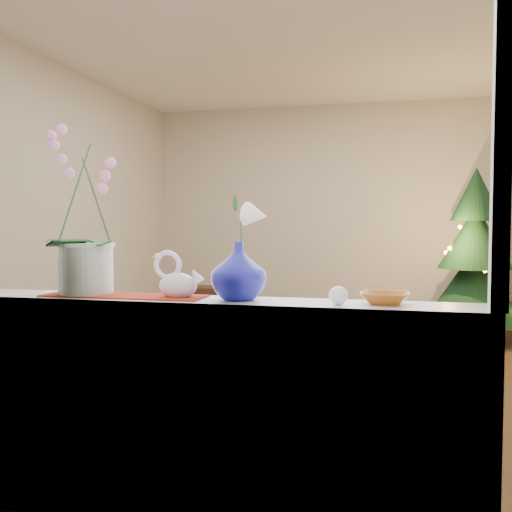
{
  "coord_description": "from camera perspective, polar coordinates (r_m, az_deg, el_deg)",
  "views": [
    {
      "loc": [
        0.73,
        -4.57,
        1.22
      ],
      "look_at": [
        -0.04,
        -1.4,
        1.05
      ],
      "focal_mm": 40.0,
      "sensor_mm": 36.0,
      "label": 1
    }
  ],
  "objects": [
    {
      "name": "ground",
      "position": [
        4.78,
        4.5,
        -11.74
      ],
      "size": [
        5.0,
        5.0,
        0.0
      ],
      "primitive_type": "plane",
      "color": "#392317",
      "rests_on": "ground"
    },
    {
      "name": "wall_back",
      "position": [
        7.11,
        7.73,
        4.06
      ],
      "size": [
        4.5,
        0.1,
        2.7
      ],
      "primitive_type": "cube",
      "color": "beige",
      "rests_on": "ground"
    },
    {
      "name": "wall_front",
      "position": [
        2.19,
        -5.78,
        6.46
      ],
      "size": [
        4.5,
        0.1,
        2.7
      ],
      "primitive_type": "cube",
      "color": "beige",
      "rests_on": "ground"
    },
    {
      "name": "wall_left",
      "position": [
        5.45,
        -19.56,
        4.24
      ],
      "size": [
        0.1,
        5.0,
        2.7
      ],
      "primitive_type": "cube",
      "color": "beige",
      "rests_on": "ground"
    },
    {
      "name": "ceiling",
      "position": [
        4.86,
        4.64,
        20.79
      ],
      "size": [
        5.0,
        5.0,
        0.0
      ],
      "primitive_type": "plane",
      "color": "white",
      "rests_on": "wall_back"
    },
    {
      "name": "window_apron",
      "position": [
        2.36,
        -5.33,
        -16.23
      ],
      "size": [
        2.2,
        0.08,
        0.88
      ],
      "primitive_type": "cube",
      "color": "white",
      "rests_on": "ground"
    },
    {
      "name": "windowsill",
      "position": [
        2.34,
        -4.66,
        -4.81
      ],
      "size": [
        2.2,
        0.26,
        0.04
      ],
      "primitive_type": "cube",
      "color": "white",
      "rests_on": "window_apron"
    },
    {
      "name": "window_frame",
      "position": [
        2.27,
        -5.57,
        15.27
      ],
      "size": [
        2.22,
        0.06,
        1.6
      ],
      "primitive_type": null,
      "color": "white",
      "rests_on": "windowsill"
    },
    {
      "name": "runner",
      "position": [
        2.48,
        -13.06,
        -3.89
      ],
      "size": [
        0.7,
        0.2,
        0.01
      ],
      "primitive_type": "cube",
      "color": "maroon",
      "rests_on": "windowsill"
    },
    {
      "name": "orchid_pot",
      "position": [
        2.56,
        -16.75,
        4.5
      ],
      "size": [
        0.33,
        0.33,
        0.74
      ],
      "primitive_type": null,
      "rotation": [
        0.0,
        0.0,
        -0.41
      ],
      "color": "beige",
      "rests_on": "windowsill"
    },
    {
      "name": "swan",
      "position": [
        2.38,
        -7.81,
        -1.95
      ],
      "size": [
        0.23,
        0.12,
        0.19
      ],
      "primitive_type": null,
      "rotation": [
        0.0,
        0.0,
        -0.08
      ],
      "color": "silver",
      "rests_on": "windowsill"
    },
    {
      "name": "blue_vase",
      "position": [
        2.29,
        -1.76,
        -1.07
      ],
      "size": [
        0.28,
        0.28,
        0.27
      ],
      "primitive_type": "imported",
      "rotation": [
        0.0,
        0.0,
        0.1
      ],
      "color": "navy",
      "rests_on": "windowsill"
    },
    {
      "name": "lily",
      "position": [
        2.28,
        -1.77,
        4.84
      ],
      "size": [
        0.15,
        0.09,
        0.2
      ],
      "primitive_type": null,
      "color": "white",
      "rests_on": "blue_vase"
    },
    {
      "name": "paperweight",
      "position": [
        2.18,
        8.24,
        -3.93
      ],
      "size": [
        0.09,
        0.09,
        0.07
      ],
      "primitive_type": "sphere",
      "rotation": [
        0.0,
        0.0,
        -0.36
      ],
      "color": "white",
      "rests_on": "windowsill"
    },
    {
      "name": "amber_dish",
      "position": [
        2.23,
        12.76,
        -4.21
      ],
      "size": [
        0.18,
        0.18,
        0.04
      ],
      "primitive_type": "imported",
      "rotation": [
        0.0,
        0.0,
        -0.1
      ],
      "color": "#A45B1B",
      "rests_on": "windowsill"
    },
    {
      "name": "xmas_tree",
      "position": [
        6.43,
        21.06,
        0.13
      ],
      "size": [
        1.26,
        1.26,
        1.83
      ],
      "primitive_type": null,
      "rotation": [
        0.0,
        0.0,
        0.31
      ],
      "color": "black",
      "rests_on": "ground"
    },
    {
      "name": "side_table",
      "position": [
        6.41,
        -2.85,
        -5.49
      ],
      "size": [
        0.78,
        0.5,
        0.54
      ],
      "primitive_type": "cube",
      "rotation": [
        0.0,
        0.0,
        0.2
      ],
      "color": "black",
      "rests_on": "ground"
    }
  ]
}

